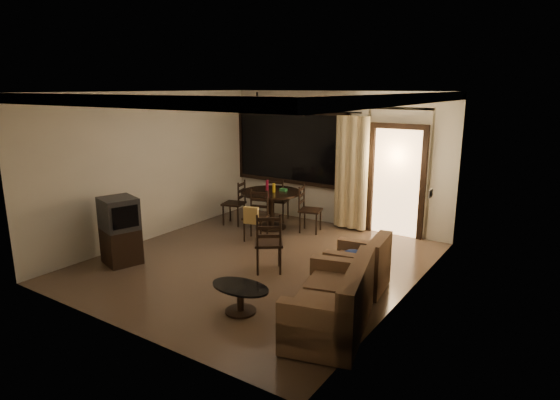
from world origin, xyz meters
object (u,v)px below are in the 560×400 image
Objects in this scene: dining_chair_west at (234,211)px; side_chair at (269,254)px; dining_chair_south at (256,225)px; dining_chair_east at (310,218)px; tv_cabinet at (120,230)px; armchair at (361,268)px; sofa at (335,305)px; dining_table at (271,199)px; coffee_table at (240,295)px; dining_chair_north at (278,208)px.

side_chair is (2.13, -1.76, 0.01)m from dining_chair_west.
dining_chair_south is at bearing 44.30° from dining_chair_west.
dining_chair_east is at bearing -113.37° from side_chair.
dining_chair_south is 1.59m from side_chair.
tv_cabinet reaches higher than armchair.
dining_chair_east is 0.55× the size of sofa.
sofa is at bearing -45.21° from dining_table.
tv_cabinet is at bearing -11.60° from side_chair.
sofa reaches higher than coffee_table.
dining_chair_south is 2.78m from armchair.
sofa is 2.06m from side_chair.
dining_chair_east is at bearing 90.00° from dining_chair_west.
tv_cabinet is 4.01m from sofa.
dining_chair_south is (-0.60, -1.04, 0.02)m from dining_chair_east.
dining_chair_west is 1.06× the size of armchair.
dining_table is 1.26× the size of side_chair.
dining_chair_east is at bearing 109.58° from sofa.
dining_table is 0.90m from dining_chair_west.
dining_chair_north is 1.06× the size of armchair.
dining_chair_west is 0.55× the size of sofa.
coffee_table is (2.77, -0.30, -0.32)m from tv_cabinet.
dining_chair_east is 3.68m from coffee_table.
dining_chair_north is (-0.20, 0.55, -0.33)m from dining_table.
dining_chair_west is 0.96× the size of side_chair.
dining_chair_north is at bearing 134.25° from armchair.
tv_cabinet is (-1.76, -3.23, 0.28)m from dining_chair_east.
armchair is at bearing 35.54° from tv_cabinet.
dining_chair_east is 1.06m from dining_chair_north.
dining_chair_east is (1.62, 0.42, 0.00)m from dining_chair_west.
dining_chair_west reaches higher than coffee_table.
dining_chair_north is 0.55× the size of sofa.
dining_table is at bearing -92.77° from side_chair.
dining_chair_north is (-1.01, 0.35, 0.00)m from dining_chair_east.
dining_table is at bearing 89.90° from dining_chair_south.
dining_table reaches higher than dining_chair_east.
dining_chair_east and dining_chair_north have the same top height.
dining_chair_east reaches higher than coffee_table.
dining_table is at bearing 139.67° from armchair.
dining_chair_east is 1.20m from dining_chair_south.
dining_chair_west is 2.76m from side_chair.
dining_chair_north is at bearing -95.54° from side_chair.
dining_chair_west is 3.96m from armchair.
coffee_table is (-1.24, -0.25, -0.09)m from sofa.
dining_chair_north reaches higher than sofa.
dining_chair_south is 2.50m from tv_cabinet.
side_chair is (0.51, -2.18, 0.01)m from dining_chair_east.
armchair is at bearing 56.76° from coffee_table.
dining_chair_south is at bearing 122.64° from coffee_table.
dining_chair_west is at bearing 128.67° from sofa.
side_chair reaches higher than dining_chair_east.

